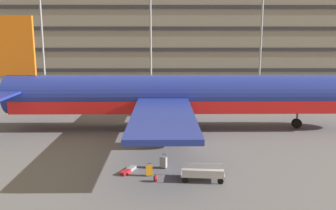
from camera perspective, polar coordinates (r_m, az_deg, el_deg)
The scene contains 12 objects.
ground_plane at distance 35.01m, azimuth -5.23°, elevation -3.26°, with size 600.00×600.00×0.00m, color #5B5B60.
terminal_structure at distance 80.38m, azimuth -2.56°, elevation 10.62°, with size 134.47×18.40×16.43m.
airliner at distance 33.05m, azimuth 0.24°, elevation 1.48°, with size 36.66×29.51×10.42m.
light_mast_left at distance 69.12m, azimuth -19.81°, elevation 13.21°, with size 1.80×0.50×20.86m.
light_mast_center_left at distance 65.52m, azimuth -2.84°, elevation 14.58°, with size 1.80×0.50×22.19m.
light_mast_center_right at distance 67.67m, azimuth 14.89°, elevation 12.88°, with size 1.80×0.50×19.36m.
suitcase_orange at distance 23.51m, azimuth -5.95°, elevation -10.15°, with size 0.65×0.87×0.21m.
suitcase_scuffed at distance 23.63m, azimuth -0.74°, elevation -9.18°, with size 0.51×0.43×0.95m.
suitcase_silver at distance 22.41m, azimuth -3.07°, elevation -10.44°, with size 0.44×0.27×0.84m.
suitcase_laid_flat at distance 22.90m, azimuth -6.90°, elevation -10.74°, with size 0.72×0.84×0.22m.
backpack_black at distance 21.60m, azimuth -1.96°, elevation -11.73°, with size 0.31×0.40×0.49m.
baggage_cart at distance 21.88m, azimuth 5.60°, elevation -10.88°, with size 3.35×1.53×0.82m.
Camera 1 is at (2.93, -33.84, 8.50)m, focal length 37.81 mm.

